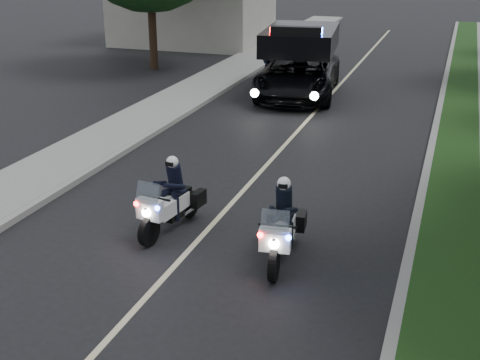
# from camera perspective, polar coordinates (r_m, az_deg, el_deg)

# --- Properties ---
(ground) EXTENTS (120.00, 120.00, 0.00)m
(ground) POSITION_cam_1_polar(r_m,az_deg,el_deg) (10.79, -9.39, -11.38)
(ground) COLOR black
(ground) RESTS_ON ground
(curb_right) EXTENTS (0.20, 60.00, 0.15)m
(curb_right) POSITION_cam_1_polar(r_m,az_deg,el_deg) (18.79, 16.80, 2.61)
(curb_right) COLOR gray
(curb_right) RESTS_ON ground
(grass_verge) EXTENTS (1.20, 60.00, 0.16)m
(grass_verge) POSITION_cam_1_polar(r_m,az_deg,el_deg) (18.79, 18.92, 2.37)
(grass_verge) COLOR #193814
(grass_verge) RESTS_ON ground
(curb_left) EXTENTS (0.20, 60.00, 0.15)m
(curb_left) POSITION_cam_1_polar(r_m,az_deg,el_deg) (20.69, -6.47, 5.05)
(curb_left) COLOR gray
(curb_left) RESTS_ON ground
(sidewalk_left) EXTENTS (2.00, 60.00, 0.16)m
(sidewalk_left) POSITION_cam_1_polar(r_m,az_deg,el_deg) (21.17, -9.17, 5.29)
(sidewalk_left) COLOR gray
(sidewalk_left) RESTS_ON ground
(lane_marking) EXTENTS (0.12, 50.00, 0.01)m
(lane_marking) POSITION_cam_1_polar(r_m,az_deg,el_deg) (19.35, 4.61, 3.77)
(lane_marking) COLOR #BFB78C
(lane_marking) RESTS_ON ground
(police_moto_left) EXTENTS (0.90, 1.95, 1.60)m
(police_moto_left) POSITION_cam_1_polar(r_m,az_deg,el_deg) (13.37, -6.18, -4.47)
(police_moto_left) COLOR silver
(police_moto_left) RESTS_ON ground
(police_moto_right) EXTENTS (0.88, 1.97, 1.62)m
(police_moto_right) POSITION_cam_1_polar(r_m,az_deg,el_deg) (12.18, 3.70, -7.09)
(police_moto_right) COLOR white
(police_moto_right) RESTS_ON ground
(police_suv) EXTENTS (3.53, 6.37, 2.95)m
(police_suv) POSITION_cam_1_polar(r_m,az_deg,el_deg) (24.78, 5.22, 7.60)
(police_suv) COLOR black
(police_suv) RESTS_ON ground
(bicycle) EXTENTS (0.66, 1.89, 0.99)m
(bicycle) POSITION_cam_1_polar(r_m,az_deg,el_deg) (27.47, 2.69, 8.99)
(bicycle) COLOR black
(bicycle) RESTS_ON ground
(cyclist) EXTENTS (0.67, 0.49, 1.74)m
(cyclist) POSITION_cam_1_polar(r_m,az_deg,el_deg) (27.47, 2.69, 8.99)
(cyclist) COLOR black
(cyclist) RESTS_ON ground
(tree_left_near) EXTENTS (8.56, 8.56, 11.77)m
(tree_left_near) POSITION_cam_1_polar(r_m,az_deg,el_deg) (30.03, -7.70, 9.87)
(tree_left_near) COLOR #154118
(tree_left_near) RESTS_ON ground
(tree_left_far) EXTENTS (6.76, 6.76, 10.19)m
(tree_left_far) POSITION_cam_1_polar(r_m,az_deg,el_deg) (36.93, -3.64, 12.10)
(tree_left_far) COLOR black
(tree_left_far) RESTS_ON ground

